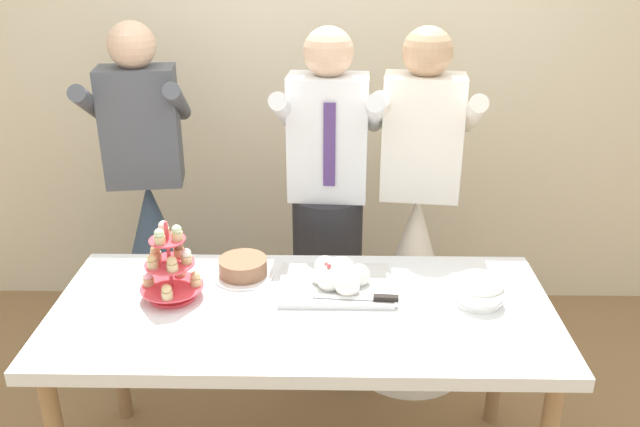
% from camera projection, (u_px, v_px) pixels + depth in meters
% --- Properties ---
extents(rear_wall, '(5.20, 0.10, 2.90)m').
position_uv_depth(rear_wall, '(313.00, 47.00, 3.42)').
color(rear_wall, beige).
rests_on(rear_wall, ground_plane).
extents(dessert_table, '(1.80, 0.80, 0.78)m').
position_uv_depth(dessert_table, '(303.00, 324.00, 2.40)').
color(dessert_table, silver).
rests_on(dessert_table, ground_plane).
extents(cupcake_stand, '(0.23, 0.23, 0.31)m').
position_uv_depth(cupcake_stand, '(170.00, 268.00, 2.38)').
color(cupcake_stand, '#D83F4C').
rests_on(cupcake_stand, dessert_table).
extents(main_cake_tray, '(0.44, 0.31, 0.12)m').
position_uv_depth(main_cake_tray, '(337.00, 278.00, 2.47)').
color(main_cake_tray, silver).
rests_on(main_cake_tray, dessert_table).
extents(plate_stack, '(0.18, 0.17, 0.09)m').
position_uv_depth(plate_stack, '(479.00, 291.00, 2.38)').
color(plate_stack, white).
rests_on(plate_stack, dessert_table).
extents(round_cake, '(0.24, 0.24, 0.08)m').
position_uv_depth(round_cake, '(243.00, 268.00, 2.56)').
color(round_cake, white).
rests_on(round_cake, dessert_table).
extents(person_groom, '(0.49, 0.51, 1.66)m').
position_uv_depth(person_groom, '(328.00, 231.00, 3.02)').
color(person_groom, '#232328').
rests_on(person_groom, ground_plane).
extents(person_bride, '(0.56, 0.56, 1.66)m').
position_uv_depth(person_bride, '(414.00, 262.00, 3.09)').
color(person_bride, white).
rests_on(person_bride, ground_plane).
extents(person_guest, '(0.56, 0.56, 1.66)m').
position_uv_depth(person_guest, '(154.00, 246.00, 3.24)').
color(person_guest, '#334760').
rests_on(person_guest, ground_plane).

